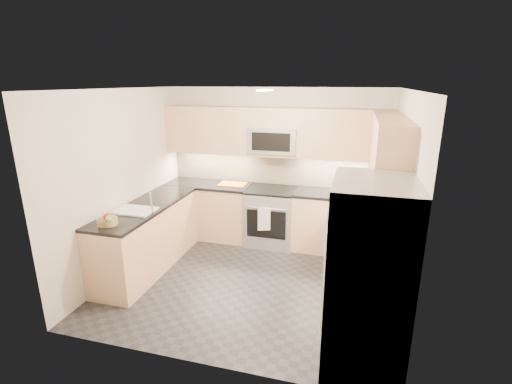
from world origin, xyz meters
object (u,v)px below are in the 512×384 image
(gas_range, at_px, (271,217))
(cutting_board, at_px, (233,184))
(utensil_bowl, at_px, (349,188))
(fruit_basket, at_px, (107,221))
(refrigerator, at_px, (367,277))
(microwave, at_px, (274,140))

(gas_range, xyz_separation_m, cutting_board, (-0.68, 0.07, 0.49))
(utensil_bowl, bearing_deg, fruit_basket, -142.47)
(gas_range, xyz_separation_m, utensil_bowl, (1.20, 0.07, 0.56))
(fruit_basket, bearing_deg, utensil_bowl, 37.53)
(fruit_basket, bearing_deg, cutting_board, 67.68)
(cutting_board, bearing_deg, fruit_basket, -112.32)
(gas_range, relative_size, refrigerator, 0.51)
(refrigerator, bearing_deg, cutting_board, 130.48)
(gas_range, relative_size, fruit_basket, 3.91)
(refrigerator, relative_size, cutting_board, 4.09)
(microwave, bearing_deg, refrigerator, -60.38)
(microwave, bearing_deg, cutting_board, -175.01)
(refrigerator, height_order, utensil_bowl, refrigerator)
(gas_range, bearing_deg, cutting_board, 174.42)
(utensil_bowl, bearing_deg, microwave, 177.56)
(utensil_bowl, bearing_deg, gas_range, -176.50)
(microwave, bearing_deg, gas_range, -90.00)
(microwave, xyz_separation_m, utensil_bowl, (1.20, -0.05, -0.68))
(microwave, height_order, refrigerator, microwave)
(gas_range, bearing_deg, refrigerator, -59.12)
(cutting_board, height_order, fruit_basket, fruit_basket)
(microwave, height_order, utensil_bowl, microwave)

